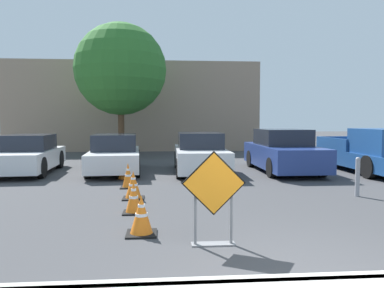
# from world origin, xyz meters

# --- Properties ---
(ground_plane) EXTENTS (96.00, 96.00, 0.00)m
(ground_plane) POSITION_xyz_m (0.00, 10.00, 0.00)
(ground_plane) COLOR #3D3D3F
(curb_lip) EXTENTS (26.65, 0.20, 0.14)m
(curb_lip) POSITION_xyz_m (0.00, 0.00, 0.07)
(curb_lip) COLOR #ADAAA3
(curb_lip) RESTS_ON ground_plane
(road_closed_sign) EXTENTS (0.97, 0.20, 1.44)m
(road_closed_sign) POSITION_xyz_m (-0.96, 1.52, 0.81)
(road_closed_sign) COLOR black
(road_closed_sign) RESTS_ON ground_plane
(traffic_cone_nearest) EXTENTS (0.50, 0.50, 0.66)m
(traffic_cone_nearest) POSITION_xyz_m (-2.07, 2.17, 0.32)
(traffic_cone_nearest) COLOR black
(traffic_cone_nearest) RESTS_ON ground_plane
(traffic_cone_second) EXTENTS (0.44, 0.44, 0.66)m
(traffic_cone_second) POSITION_xyz_m (-2.31, 3.63, 0.32)
(traffic_cone_second) COLOR black
(traffic_cone_second) RESTS_ON ground_plane
(traffic_cone_third) EXTENTS (0.51, 0.51, 0.67)m
(traffic_cone_third) POSITION_xyz_m (-2.43, 5.04, 0.33)
(traffic_cone_third) COLOR black
(traffic_cone_third) RESTS_ON ground_plane
(traffic_cone_fourth) EXTENTS (0.43, 0.43, 0.71)m
(traffic_cone_fourth) POSITION_xyz_m (-2.68, 6.51, 0.34)
(traffic_cone_fourth) COLOR black
(traffic_cone_fourth) RESTS_ON ground_plane
(traffic_cone_fifth) EXTENTS (0.50, 0.50, 0.71)m
(traffic_cone_fifth) POSITION_xyz_m (-2.95, 8.05, 0.35)
(traffic_cone_fifth) COLOR black
(traffic_cone_fifth) RESTS_ON ground_plane
(parked_car_second) EXTENTS (2.00, 4.36, 1.38)m
(parked_car_second) POSITION_xyz_m (-6.54, 9.81, 0.65)
(parked_car_second) COLOR silver
(parked_car_second) RESTS_ON ground_plane
(parked_car_third) EXTENTS (2.02, 4.46, 1.38)m
(parked_car_third) POSITION_xyz_m (-3.45, 9.77, 0.65)
(parked_car_third) COLOR silver
(parked_car_third) RESTS_ON ground_plane
(parked_car_fourth) EXTENTS (1.85, 4.40, 1.45)m
(parked_car_fourth) POSITION_xyz_m (-0.36, 9.45, 0.67)
(parked_car_fourth) COLOR silver
(parked_car_fourth) RESTS_ON ground_plane
(parked_car_fifth) EXTENTS (1.95, 4.64, 1.57)m
(parked_car_fifth) POSITION_xyz_m (2.73, 9.52, 0.72)
(parked_car_fifth) COLOR navy
(parked_car_fifth) RESTS_ON ground_plane
(pickup_truck) EXTENTS (1.97, 5.37, 1.61)m
(pickup_truck) POSITION_xyz_m (5.82, 8.86, 0.72)
(pickup_truck) COLOR navy
(pickup_truck) RESTS_ON ground_plane
(bollard_nearest) EXTENTS (0.12, 0.12, 0.99)m
(bollard_nearest) POSITION_xyz_m (3.12, 4.89, 0.52)
(bollard_nearest) COLOR gray
(bollard_nearest) RESTS_ON ground_plane
(building_facade_backdrop) EXTENTS (15.54, 5.00, 5.50)m
(building_facade_backdrop) POSITION_xyz_m (-3.47, 21.33, 2.75)
(building_facade_backdrop) COLOR gray
(building_facade_backdrop) RESTS_ON ground_plane
(street_tree_behind_lot) EXTENTS (4.63, 4.63, 6.79)m
(street_tree_behind_lot) POSITION_xyz_m (-3.82, 15.36, 4.46)
(street_tree_behind_lot) COLOR #513823
(street_tree_behind_lot) RESTS_ON ground_plane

